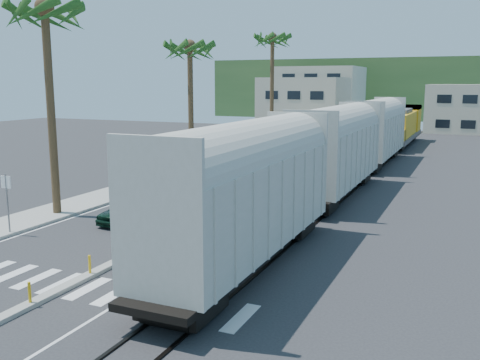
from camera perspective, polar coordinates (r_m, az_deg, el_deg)
name	(u,v)px	position (r m, az deg, el deg)	size (l,w,h in m)	color
ground	(107,268)	(22.13, -14.02, -9.14)	(140.00, 140.00, 0.00)	#28282B
sidewalk	(206,165)	(47.17, -3.62, 1.56)	(3.00, 90.00, 0.15)	gray
rails	(367,171)	(45.66, 13.41, 0.95)	(1.56, 100.00, 0.06)	black
median	(278,182)	(39.25, 4.04, -0.22)	(0.45, 60.00, 0.85)	gray
crosswalk	(72,286)	(20.70, -17.46, -10.69)	(14.00, 2.20, 0.01)	silver
lane_markings	(274,171)	(44.65, 3.64, 0.97)	(9.42, 90.00, 0.01)	silver
freight_train	(356,143)	(40.45, 12.29, 3.92)	(3.00, 60.94, 5.85)	#B1B0A3
palm_trees	(196,38)	(44.54, -4.71, 14.87)	(3.50, 37.20, 13.75)	brown
street_sign	(7,195)	(27.89, -23.61, -1.48)	(0.60, 0.08, 3.00)	slate
buildings	(348,101)	(90.18, 11.49, 8.30)	(38.00, 27.00, 10.00)	#BDB296
hillside	(410,89)	(117.09, 17.68, 9.25)	(80.00, 20.00, 12.00)	#385628
car_lead	(127,209)	(28.90, -11.92, -3.09)	(1.59, 3.89, 1.32)	black
car_second	(164,191)	(32.65, -8.15, -1.20)	(2.06, 4.91, 1.58)	black
car_third	(217,175)	(38.18, -2.47, 0.54)	(2.64, 5.48, 1.54)	black
car_rear	(255,165)	(43.19, 1.63, 1.64)	(2.64, 5.36, 1.46)	#989A9D
cyclist	(127,247)	(22.21, -11.94, -7.05)	(1.80, 2.29, 2.28)	#9EA0A5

